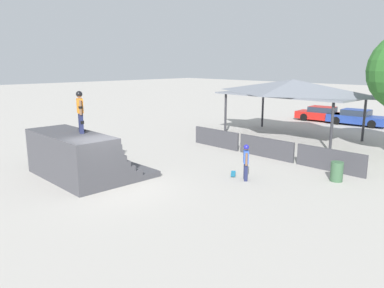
{
  "coord_description": "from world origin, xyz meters",
  "views": [
    {
      "loc": [
        12.7,
        -7.53,
        4.96
      ],
      "look_at": [
        -0.08,
        4.76,
        1.11
      ],
      "focal_mm": 35.0,
      "sensor_mm": 36.0,
      "label": 1
    }
  ],
  "objects": [
    {
      "name": "ground_plane",
      "position": [
        0.0,
        0.0,
        0.0
      ],
      "size": [
        160.0,
        160.0,
        0.0
      ],
      "primitive_type": "plane",
      "color": "#ADA8A0"
    },
    {
      "name": "parked_car_red",
      "position": [
        -2.6,
        22.92,
        0.6
      ],
      "size": [
        4.64,
        2.16,
        1.27
      ],
      "rotation": [
        0.0,
        0.0,
        0.09
      ],
      "color": "red",
      "rests_on": "ground"
    },
    {
      "name": "skateboard_on_ground",
      "position": [
        2.29,
        5.07,
        0.06
      ],
      "size": [
        0.67,
        0.77,
        0.09
      ],
      "rotation": [
        0.0,
        0.0,
        2.24
      ],
      "color": "green",
      "rests_on": "ground"
    },
    {
      "name": "skateboard_on_deck",
      "position": [
        -2.43,
        0.25,
        2.07
      ],
      "size": [
        0.86,
        0.44,
        0.09
      ],
      "rotation": [
        0.0,
        0.0,
        -0.3
      ],
      "color": "blue",
      "rests_on": "quarter_pipe_ramp"
    },
    {
      "name": "parked_car_blue",
      "position": [
        0.29,
        22.99,
        0.6
      ],
      "size": [
        4.65,
        2.1,
        1.27
      ],
      "rotation": [
        0.0,
        0.0,
        0.08
      ],
      "color": "navy",
      "rests_on": "ground"
    },
    {
      "name": "skater_on_deck",
      "position": [
        -2.03,
        0.02,
        3.04
      ],
      "size": [
        0.76,
        0.45,
        1.79
      ],
      "rotation": [
        0.0,
        0.0,
        -0.39
      ],
      "color": "#1E2347",
      "rests_on": "quarter_pipe_ramp"
    },
    {
      "name": "bystander_walking",
      "position": [
        3.13,
        4.88,
        0.92
      ],
      "size": [
        0.49,
        0.52,
        1.57
      ],
      "rotation": [
        0.0,
        0.0,
        2.31
      ],
      "color": "#1E2347",
      "rests_on": "ground"
    },
    {
      "name": "trash_bin",
      "position": [
        5.94,
        7.55,
        0.42
      ],
      "size": [
        0.52,
        0.52,
        0.85
      ],
      "primitive_type": "cylinder",
      "color": "#385B3D",
      "rests_on": "ground"
    },
    {
      "name": "barrier_fence",
      "position": [
        1.4,
        8.82,
        0.52
      ],
      "size": [
        10.58,
        0.12,
        1.05
      ],
      "color": "#3D3D42",
      "rests_on": "ground"
    },
    {
      "name": "quarter_pipe_ramp",
      "position": [
        -2.26,
        -0.04,
        0.88
      ],
      "size": [
        4.91,
        3.93,
        2.01
      ],
      "color": "#424247",
      "rests_on": "ground"
    },
    {
      "name": "pavilion_shelter",
      "position": [
        -0.67,
        14.61,
        3.36
      ],
      "size": [
        9.24,
        5.23,
        3.89
      ],
      "color": "#2D2D33",
      "rests_on": "ground"
    }
  ]
}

